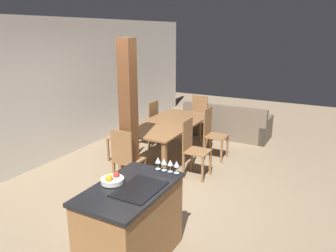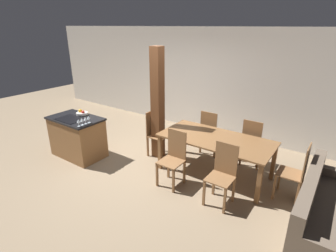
# 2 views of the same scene
# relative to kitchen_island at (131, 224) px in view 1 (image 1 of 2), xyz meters

# --- Properties ---
(ground_plane) EXTENTS (16.00, 16.00, 0.00)m
(ground_plane) POSITION_rel_kitchen_island_xyz_m (1.39, 0.41, -0.45)
(ground_plane) COLOR #847056
(wall_back) EXTENTS (11.20, 0.08, 2.70)m
(wall_back) POSITION_rel_kitchen_island_xyz_m (1.39, 3.04, 0.90)
(wall_back) COLOR silver
(wall_back) RESTS_ON ground_plane
(kitchen_island) EXTENTS (1.17, 0.72, 0.90)m
(kitchen_island) POSITION_rel_kitchen_island_xyz_m (0.00, 0.00, 0.00)
(kitchen_island) COLOR olive
(kitchen_island) RESTS_ON ground_plane
(fruit_bowl) EXTENTS (0.25, 0.25, 0.11)m
(fruit_bowl) POSITION_rel_kitchen_island_xyz_m (-0.03, 0.20, 0.49)
(fruit_bowl) COLOR silver
(fruit_bowl) RESTS_ON kitchen_island
(wine_glass_near) EXTENTS (0.07, 0.07, 0.15)m
(wine_glass_near) POSITION_rel_kitchen_island_xyz_m (0.51, -0.29, 0.56)
(wine_glass_near) COLOR silver
(wine_glass_near) RESTS_ON kitchen_island
(wine_glass_middle) EXTENTS (0.07, 0.07, 0.15)m
(wine_glass_middle) POSITION_rel_kitchen_island_xyz_m (0.51, -0.21, 0.56)
(wine_glass_middle) COLOR silver
(wine_glass_middle) RESTS_ON kitchen_island
(wine_glass_far) EXTENTS (0.07, 0.07, 0.15)m
(wine_glass_far) POSITION_rel_kitchen_island_xyz_m (0.51, -0.13, 0.56)
(wine_glass_far) COLOR silver
(wine_glass_far) RESTS_ON kitchen_island
(wine_glass_end) EXTENTS (0.07, 0.07, 0.15)m
(wine_glass_end) POSITION_rel_kitchen_island_xyz_m (0.51, -0.05, 0.56)
(wine_glass_end) COLOR silver
(wine_glass_end) RESTS_ON kitchen_island
(dining_table) EXTENTS (2.10, 1.01, 0.76)m
(dining_table) POSITION_rel_kitchen_island_xyz_m (2.80, 1.03, 0.22)
(dining_table) COLOR brown
(dining_table) RESTS_ON ground_plane
(dining_chair_near_left) EXTENTS (0.40, 0.40, 1.01)m
(dining_chair_near_left) POSITION_rel_kitchen_island_xyz_m (2.33, 0.30, 0.08)
(dining_chair_near_left) COLOR brown
(dining_chair_near_left) RESTS_ON ground_plane
(dining_chair_near_right) EXTENTS (0.40, 0.40, 1.01)m
(dining_chair_near_right) POSITION_rel_kitchen_island_xyz_m (3.27, 0.30, 0.08)
(dining_chair_near_right) COLOR brown
(dining_chair_near_right) RESTS_ON ground_plane
(dining_chair_far_left) EXTENTS (0.40, 0.40, 1.01)m
(dining_chair_far_left) POSITION_rel_kitchen_island_xyz_m (2.33, 1.76, 0.08)
(dining_chair_far_left) COLOR brown
(dining_chair_far_left) RESTS_ON ground_plane
(dining_chair_far_right) EXTENTS (0.40, 0.40, 1.01)m
(dining_chair_far_right) POSITION_rel_kitchen_island_xyz_m (3.27, 1.76, 0.08)
(dining_chair_far_right) COLOR brown
(dining_chair_far_right) RESTS_ON ground_plane
(dining_chair_head_end) EXTENTS (0.40, 0.40, 1.01)m
(dining_chair_head_end) POSITION_rel_kitchen_island_xyz_m (1.37, 1.03, 0.08)
(dining_chair_head_end) COLOR brown
(dining_chair_head_end) RESTS_ON ground_plane
(dining_chair_foot_end) EXTENTS (0.40, 0.40, 1.01)m
(dining_chair_foot_end) POSITION_rel_kitchen_island_xyz_m (4.23, 1.03, 0.08)
(dining_chair_foot_end) COLOR brown
(dining_chair_foot_end) RESTS_ON ground_plane
(couch) EXTENTS (0.81, 1.99, 0.81)m
(couch) POSITION_rel_kitchen_island_xyz_m (4.77, 0.50, -0.18)
(couch) COLOR brown
(couch) RESTS_ON ground_plane
(timber_post) EXTENTS (0.22, 0.22, 2.36)m
(timber_post) POSITION_rel_kitchen_island_xyz_m (1.45, 1.01, 0.73)
(timber_post) COLOR brown
(timber_post) RESTS_ON ground_plane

